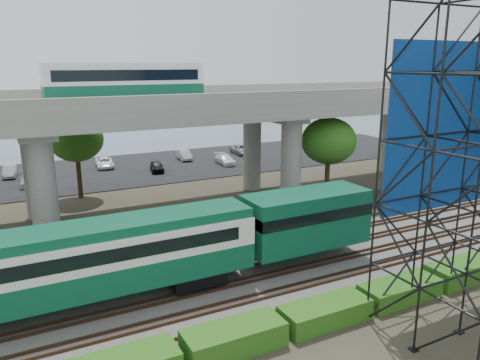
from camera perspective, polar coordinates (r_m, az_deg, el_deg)
ground at (r=27.05m, az=2.85°, el=-13.23°), size 140.00×140.00×0.00m
ballast_bed at (r=28.56m, az=0.79°, el=-11.43°), size 90.00×12.00×0.20m
service_road at (r=35.71m, az=-5.71°, el=-6.23°), size 90.00×5.00×0.08m
parking_lot at (r=57.39m, az=-14.49°, el=1.21°), size 90.00×18.00×0.08m
harbor_water at (r=78.64m, az=-18.20°, el=4.33°), size 140.00×40.00×0.03m
rail_tracks at (r=28.48m, az=0.79°, el=-11.10°), size 90.00×9.52×0.16m
commuter_train at (r=25.03m, az=-15.07°, el=-8.79°), size 29.30×3.06×4.30m
overpass at (r=38.83m, az=-9.37°, el=7.72°), size 80.00×12.00×12.40m
hedge_strip at (r=24.17m, az=10.35°, el=-15.51°), size 34.60×1.80×1.20m
trees at (r=38.24m, az=-15.62°, el=3.28°), size 40.94×16.94×7.69m
parked_cars at (r=57.35m, az=-12.91°, el=1.96°), size 39.17×9.50×1.29m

